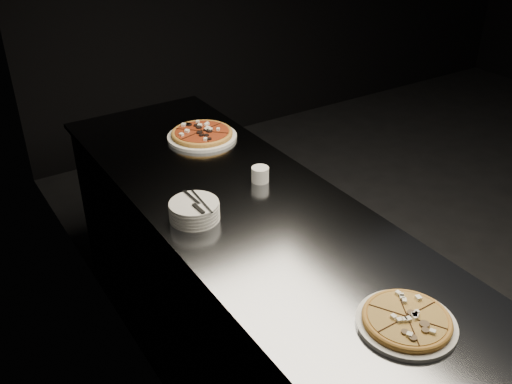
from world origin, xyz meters
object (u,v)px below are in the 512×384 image
ramekin (260,174)px  pizza_mushroom (407,321)px  counter (257,304)px  cutlery (197,203)px  plate_stack (194,211)px  pizza_tomato (202,134)px

ramekin → pizza_mushroom: bearing=-97.0°
counter → ramekin: size_ratio=33.96×
pizza_mushroom → cutlery: cutlery is taller
pizza_mushroom → ramekin: 0.94m
pizza_mushroom → ramekin: ramekin is taller
counter → cutlery: cutlery is taller
pizza_mushroom → plate_stack: size_ratio=1.56×
counter → cutlery: 0.58m
plate_stack → cutlery: bearing=-62.4°
counter → ramekin: ramekin is taller
pizza_mushroom → ramekin: size_ratio=3.98×
counter → pizza_tomato: (0.14, 0.69, 0.48)m
plate_stack → cutlery: size_ratio=0.94×
plate_stack → ramekin: plate_stack is taller
pizza_tomato → cutlery: (-0.35, -0.62, 0.05)m
pizza_tomato → ramekin: bearing=-89.8°
plate_stack → cutlery: (0.01, -0.01, 0.04)m
pizza_mushroom → ramekin: (0.11, 0.93, 0.02)m
pizza_tomato → ramekin: size_ratio=5.01×
counter → plate_stack: size_ratio=13.30×
cutlery → pizza_tomato: bearing=59.1°
counter → cutlery: size_ratio=12.52×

